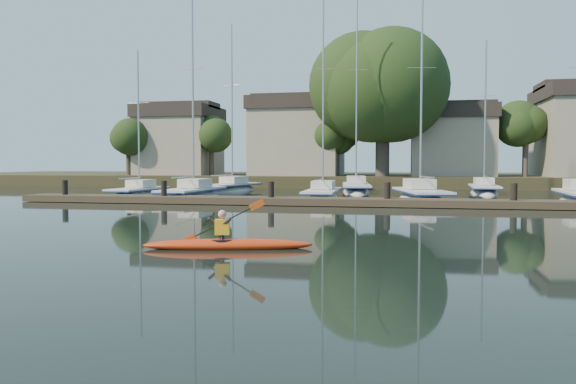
% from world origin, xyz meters
% --- Properties ---
extents(ground, '(160.00, 160.00, 0.00)m').
position_xyz_m(ground, '(0.00, 0.00, 0.00)').
color(ground, black).
rests_on(ground, ground).
extents(kayak, '(4.33, 1.57, 1.38)m').
position_xyz_m(kayak, '(-0.60, -1.00, 0.17)').
color(kayak, '#BC350E').
rests_on(kayak, ground).
extents(dock, '(34.00, 2.00, 1.80)m').
position_xyz_m(dock, '(0.00, 14.00, 0.20)').
color(dock, '#453A27').
rests_on(dock, ground).
extents(sailboat_0, '(2.16, 6.75, 10.60)m').
position_xyz_m(sailboat_0, '(-13.15, 19.26, -0.17)').
color(sailboat_0, silver).
rests_on(sailboat_0, ground).
extents(sailboat_1, '(2.34, 8.47, 13.75)m').
position_xyz_m(sailboat_1, '(-8.98, 18.14, -0.19)').
color(sailboat_1, silver).
rests_on(sailboat_1, ground).
extents(sailboat_2, '(2.16, 8.21, 13.49)m').
position_xyz_m(sailboat_2, '(-1.01, 19.16, -0.17)').
color(sailboat_2, silver).
rests_on(sailboat_2, ground).
extents(sailboat_3, '(3.81, 8.53, 13.32)m').
position_xyz_m(sailboat_3, '(4.81, 18.75, -0.20)').
color(sailboat_3, silver).
rests_on(sailboat_3, ground).
extents(sailboat_5, '(3.58, 8.67, 13.99)m').
position_xyz_m(sailboat_5, '(-9.17, 26.72, -0.17)').
color(sailboat_5, silver).
rests_on(sailboat_5, ground).
extents(sailboat_6, '(3.08, 9.96, 15.58)m').
position_xyz_m(sailboat_6, '(0.34, 27.56, -0.18)').
color(sailboat_6, silver).
rests_on(sailboat_6, ground).
extents(sailboat_7, '(2.38, 7.57, 12.05)m').
position_xyz_m(sailboat_7, '(9.46, 27.44, -0.18)').
color(sailboat_7, silver).
rests_on(sailboat_7, ground).
extents(shore, '(90.00, 25.25, 12.75)m').
position_xyz_m(shore, '(1.61, 40.29, 3.23)').
color(shore, '#2B3118').
rests_on(shore, ground).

